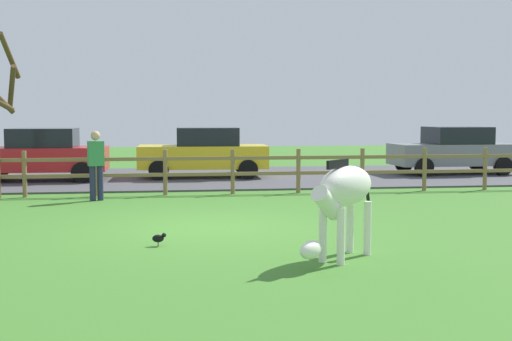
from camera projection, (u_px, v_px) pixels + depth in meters
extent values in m
plane|color=#3D7528|center=(211.00, 228.00, 12.01)|extent=(60.00, 60.00, 0.00)
cube|color=#47474C|center=(190.00, 178.00, 21.19)|extent=(28.00, 7.40, 0.05)
cylinder|color=olive|center=(24.00, 174.00, 16.32)|extent=(0.11, 0.11, 1.14)
cylinder|color=olive|center=(96.00, 173.00, 16.56)|extent=(0.11, 0.11, 1.14)
cylinder|color=olive|center=(165.00, 172.00, 16.79)|extent=(0.11, 0.11, 1.14)
cylinder|color=olive|center=(233.00, 172.00, 17.03)|extent=(0.11, 0.11, 1.14)
cylinder|color=olive|center=(298.00, 171.00, 17.26)|extent=(0.11, 0.11, 1.14)
cylinder|color=olive|center=(362.00, 170.00, 17.50)|extent=(0.11, 0.11, 1.14)
cylinder|color=olive|center=(425.00, 169.00, 17.73)|extent=(0.11, 0.11, 1.14)
cylinder|color=olive|center=(485.00, 169.00, 17.97)|extent=(0.11, 0.11, 1.14)
cube|color=olive|center=(165.00, 175.00, 16.80)|extent=(20.44, 0.06, 0.09)
cube|color=olive|center=(165.00, 159.00, 16.76)|extent=(20.44, 0.06, 0.09)
cylinder|color=#513A23|center=(12.00, 88.00, 16.22)|extent=(0.46, 1.06, 1.08)
cylinder|color=#513A23|center=(9.00, 56.00, 15.92)|extent=(0.31, 1.09, 1.04)
ellipsoid|color=white|center=(346.00, 186.00, 9.37)|extent=(1.20, 1.23, 0.56)
cylinder|color=white|center=(341.00, 236.00, 9.02)|extent=(0.11, 0.11, 0.78)
cylinder|color=white|center=(323.00, 234.00, 9.18)|extent=(0.11, 0.11, 0.78)
cylinder|color=white|center=(367.00, 228.00, 9.66)|extent=(0.11, 0.11, 0.78)
cylinder|color=white|center=(350.00, 226.00, 9.83)|extent=(0.11, 0.11, 0.78)
cylinder|color=white|center=(327.00, 203.00, 8.96)|extent=(0.58, 0.59, 0.51)
ellipsoid|color=white|center=(311.00, 250.00, 8.66)|extent=(0.45, 0.46, 0.24)
cube|color=black|center=(338.00, 164.00, 9.14)|extent=(0.41, 0.43, 0.12)
cylinder|color=black|center=(367.00, 192.00, 9.92)|extent=(0.17, 0.17, 0.54)
cylinder|color=black|center=(158.00, 244.00, 10.34)|extent=(0.01, 0.01, 0.06)
cylinder|color=black|center=(158.00, 244.00, 10.30)|extent=(0.01, 0.01, 0.06)
ellipsoid|color=black|center=(158.00, 238.00, 10.31)|extent=(0.18, 0.10, 0.12)
sphere|color=black|center=(164.00, 235.00, 10.32)|extent=(0.07, 0.07, 0.07)
cube|color=slate|center=(452.00, 154.00, 22.24)|extent=(4.04, 1.80, 0.70)
cube|color=black|center=(457.00, 135.00, 22.21)|extent=(1.94, 1.61, 0.56)
cylinder|color=black|center=(424.00, 167.00, 21.21)|extent=(0.60, 0.19, 0.60)
cylinder|color=black|center=(404.00, 163.00, 22.88)|extent=(0.60, 0.19, 0.60)
cylinder|color=black|center=(503.00, 166.00, 21.65)|extent=(0.60, 0.19, 0.60)
cylinder|color=black|center=(477.00, 162.00, 23.32)|extent=(0.60, 0.19, 0.60)
cube|color=red|center=(39.00, 159.00, 19.96)|extent=(4.02, 1.74, 0.70)
cube|color=black|center=(43.00, 138.00, 19.92)|extent=(1.91, 1.58, 0.56)
cylinder|color=black|center=(82.00, 172.00, 19.32)|extent=(0.60, 0.19, 0.60)
cylinder|color=black|center=(89.00, 168.00, 21.00)|extent=(0.60, 0.19, 0.60)
cube|color=yellow|center=(203.00, 157.00, 21.03)|extent=(4.06, 1.84, 0.70)
cube|color=black|center=(208.00, 136.00, 20.99)|extent=(1.95, 1.63, 0.56)
cylinder|color=black|center=(159.00, 170.00, 20.08)|extent=(0.61, 0.20, 0.60)
cylinder|color=black|center=(161.00, 166.00, 21.76)|extent=(0.61, 0.20, 0.60)
cylinder|color=black|center=(248.00, 169.00, 20.36)|extent=(0.61, 0.20, 0.60)
cylinder|color=black|center=(243.00, 165.00, 22.04)|extent=(0.61, 0.20, 0.60)
cylinder|color=#232847|center=(93.00, 183.00, 15.70)|extent=(0.14, 0.14, 0.82)
cylinder|color=#232847|center=(100.00, 183.00, 15.77)|extent=(0.14, 0.14, 0.82)
cube|color=#38844C|center=(96.00, 154.00, 15.67)|extent=(0.40, 0.31, 0.58)
sphere|color=tan|center=(95.00, 136.00, 15.64)|extent=(0.22, 0.22, 0.22)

